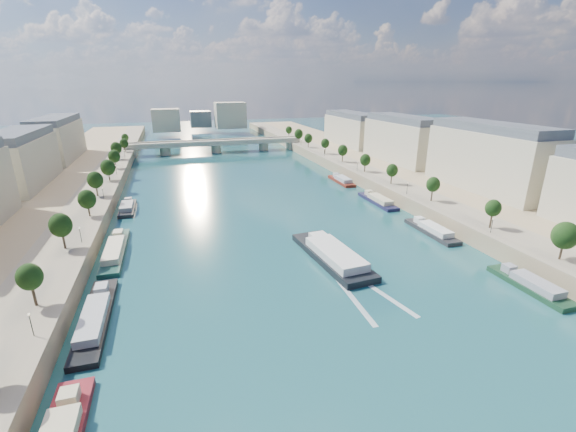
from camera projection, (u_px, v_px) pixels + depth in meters
ground at (258, 208)px, 141.36m from camera, size 700.00×700.00×0.00m
quay_left at (33, 221)px, 120.73m from camera, size 44.00×520.00×5.00m
quay_right at (426, 187)px, 160.35m from camera, size 44.00×520.00×5.00m
pave_left at (85, 209)px, 124.02m from camera, size 14.00×520.00×0.10m
pave_right at (395, 183)px, 155.38m from camera, size 14.00×520.00×0.10m
trees_left at (90, 191)px, 124.59m from camera, size 4.80×268.80×8.26m
trees_right at (379, 166)px, 162.08m from camera, size 4.80×268.80×8.26m
lamps_left at (93, 209)px, 115.32m from camera, size 0.36×200.36×4.28m
lamps_right at (379, 175)px, 157.76m from camera, size 0.36×200.36×4.28m
buildings_right at (438, 147)px, 170.17m from camera, size 16.00×226.00×23.20m
skyline at (206, 117)px, 335.69m from camera, size 79.00×42.00×22.00m
bridge at (216, 145)px, 251.53m from camera, size 112.00×12.00×8.15m
tour_barge at (332, 255)px, 99.86m from camera, size 11.82×32.35×4.30m
wake at (362, 291)px, 85.37m from camera, size 10.74×26.03×0.04m
moored_barges_left at (97, 314)px, 75.46m from camera, size 5.00×152.80×3.60m
moored_barges_right at (437, 234)px, 115.14m from camera, size 5.00×161.51×3.60m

